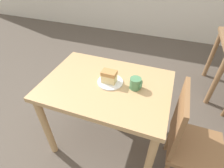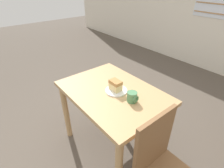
% 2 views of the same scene
% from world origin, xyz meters
% --- Properties ---
extents(ground_plane, '(14.00, 14.00, 0.00)m').
position_xyz_m(ground_plane, '(0.00, 0.00, 0.00)').
color(ground_plane, brown).
extents(dining_table_near, '(1.01, 0.72, 0.76)m').
position_xyz_m(dining_table_near, '(0.01, 0.24, 0.64)').
color(dining_table_near, tan).
rests_on(dining_table_near, ground_plane).
extents(plate, '(0.21, 0.21, 0.01)m').
position_xyz_m(plate, '(0.04, 0.27, 0.77)').
color(plate, white).
rests_on(plate, dining_table_near).
extents(cake_slice, '(0.11, 0.08, 0.10)m').
position_xyz_m(cake_slice, '(0.03, 0.26, 0.82)').
color(cake_slice, '#E5CC89').
rests_on(cake_slice, plate).
extents(coffee_mug, '(0.09, 0.09, 0.09)m').
position_xyz_m(coffee_mug, '(0.24, 0.27, 0.81)').
color(coffee_mug, '#4C8456').
rests_on(coffee_mug, dining_table_near).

